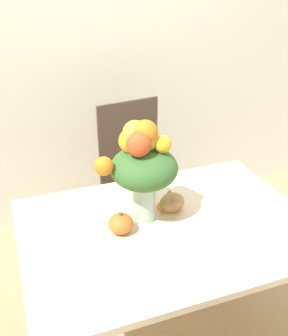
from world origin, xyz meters
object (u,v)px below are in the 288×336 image
(flower_vase, at_px, (142,164))
(turkey_figurine, at_px, (171,200))
(dining_chair_near_window, at_px, (138,181))
(pumpkin, at_px, (121,224))

(flower_vase, xyz_separation_m, turkey_figurine, (0.14, 0.03, -0.22))
(dining_chair_near_window, bearing_deg, pumpkin, -122.04)
(flower_vase, distance_m, pumpkin, 0.26)
(flower_vase, xyz_separation_m, pumpkin, (-0.12, -0.06, -0.23))
(flower_vase, height_order, pumpkin, flower_vase)
(flower_vase, height_order, dining_chair_near_window, flower_vase)
(turkey_figurine, bearing_deg, pumpkin, -161.52)
(flower_vase, bearing_deg, pumpkin, -152.51)
(pumpkin, xyz_separation_m, turkey_figurine, (0.26, 0.09, 0.01))
(turkey_figurine, bearing_deg, dining_chair_near_window, 83.43)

